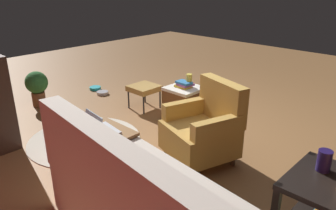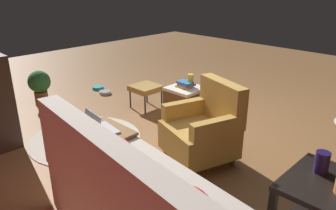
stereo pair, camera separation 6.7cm
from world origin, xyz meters
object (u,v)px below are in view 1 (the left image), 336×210
laptop_desk (104,136)px  book_stack_hamper (184,84)px  armchair (204,129)px  ottoman (144,89)px  potted_plant (37,85)px  yellow_mug (189,78)px  pet_bowl_teal (95,88)px  small_vase (324,161)px  side_table (333,205)px  pet_bowl_steel (102,93)px  laptop (100,128)px  wicker_hamper (184,104)px

laptop_desk → book_stack_hamper: 1.61m
armchair → ottoman: 1.69m
laptop_desk → potted_plant: (2.32, -0.42, -0.09)m
laptop_desk → book_stack_hamper: size_ratio=2.43×
book_stack_hamper → yellow_mug: size_ratio=2.30×
book_stack_hamper → yellow_mug: bearing=-133.3°
pet_bowl_teal → armchair: bearing=168.9°
potted_plant → small_vase: bearing=-176.9°
side_table → yellow_mug: bearing=-25.4°
pet_bowl_steel → pet_bowl_teal: same height
small_vase → laptop_desk: (1.84, 0.64, -0.21)m
laptop → laptop_desk: bearing=-97.3°
laptop → yellow_mug: 1.69m
ottoman → potted_plant: (1.27, 1.07, 0.02)m
pet_bowl_steel → side_table: bearing=167.7°
pet_bowl_steel → pet_bowl_teal: (0.31, -0.06, 0.00)m
small_vase → yellow_mug: bearing=-24.7°
small_vase → wicker_hamper: size_ratio=0.34×
ottoman → pet_bowl_steel: (0.99, 0.07, -0.29)m
laptop → book_stack_hamper: 1.64m
armchair → potted_plant: 2.90m
armchair → potted_plant: (2.85, 0.49, -0.03)m
yellow_mug → side_table: bearing=154.6°
small_vase → ottoman: 3.03m
armchair → wicker_hamper: armchair is taller
laptop_desk → book_stack_hamper: book_stack_hamper is taller
potted_plant → wicker_hamper: bearing=-149.9°
laptop → book_stack_hamper: bearing=-78.8°
side_table → pet_bowl_steel: (4.02, -0.87, -0.34)m
laptop_desk → yellow_mug: bearing=-80.2°
small_vase → book_stack_hamper: (2.16, -0.93, -0.11)m
ottoman → wicker_hamper: bearing=-173.2°
yellow_mug → pet_bowl_teal: size_ratio=0.50×
wicker_hamper → side_table: bearing=155.9°
small_vase → potted_plant: size_ratio=0.30×
wicker_hamper → yellow_mug: size_ratio=4.80×
armchair → laptop: bearing=60.5°
yellow_mug → pet_bowl_teal: 2.16m
ottoman → small_vase: bearing=163.7°
laptop_desk → side_table: bearing=-164.6°
small_vase → potted_plant: (4.16, 0.22, -0.30)m
armchair → yellow_mug: bearing=-40.9°
book_stack_hamper → pet_bowl_steel: 1.80m
side_table → yellow_mug: 2.52m
yellow_mug → pet_bowl_steel: 1.87m
yellow_mug → potted_plant: 2.38m
small_vase → laptop: size_ratio=0.47×
wicker_hamper → ottoman: 0.73m
laptop_desk → yellow_mug: (0.28, -1.62, 0.19)m
side_table → wicker_hamper: size_ratio=1.33×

